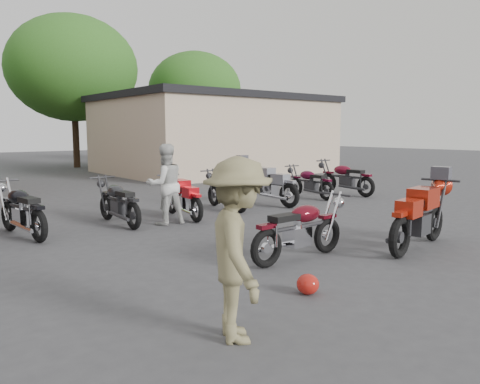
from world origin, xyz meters
TOP-DOWN VIEW (x-y plane):
  - ground at (0.00, 0.00)m, footprint 90.00×90.00m
  - stucco_building at (8.50, 15.00)m, footprint 10.00×8.00m
  - tree_2 at (4.00, 22.00)m, footprint 7.04×7.04m
  - tree_3 at (12.00, 22.00)m, footprint 6.08×6.08m
  - vintage_motorcycle at (0.09, 0.72)m, footprint 1.93×0.66m
  - sportbike at (2.23, -0.08)m, footprint 2.30×1.12m
  - helmet at (-1.00, -0.48)m, footprint 0.35×0.35m
  - person_light at (-0.16, 4.59)m, footprint 0.93×0.76m
  - person_tan at (-2.48, -0.92)m, footprint 1.14×1.35m
  - row_bike_2 at (-2.97, 5.28)m, footprint 0.91×2.08m
  - row_bike_3 at (-0.99, 5.22)m, footprint 0.63×1.91m
  - row_bike_4 at (0.54, 5.03)m, footprint 0.83×1.92m
  - row_bike_5 at (2.09, 5.38)m, footprint 0.81×1.92m
  - row_bike_6 at (3.44, 5.27)m, footprint 0.89×2.20m
  - row_bike_7 at (5.35, 5.43)m, footprint 0.68×1.85m
  - row_bike_8 at (6.81, 5.23)m, footprint 0.72×2.08m

SIDE VIEW (x-z plane):
  - ground at x=0.00m, z-range 0.00..0.00m
  - helmet at x=-1.00m, z-range 0.00..0.26m
  - row_bike_7 at x=5.35m, z-range 0.00..1.06m
  - row_bike_4 at x=0.54m, z-range 0.00..1.08m
  - row_bike_5 at x=2.09m, z-range 0.00..1.08m
  - row_bike_3 at x=-0.99m, z-range 0.00..1.11m
  - vintage_motorcycle at x=0.09m, z-range 0.00..1.11m
  - row_bike_2 at x=-2.97m, z-range 0.00..1.17m
  - row_bike_8 at x=6.81m, z-range 0.00..1.20m
  - row_bike_6 at x=3.44m, z-range 0.00..1.25m
  - sportbike at x=2.23m, z-range 0.00..1.28m
  - person_light at x=-0.16m, z-range 0.00..1.78m
  - person_tan at x=-2.48m, z-range 0.00..1.82m
  - stucco_building at x=8.50m, z-range 0.00..3.50m
  - tree_3 at x=12.00m, z-range 0.00..7.60m
  - tree_2 at x=4.00m, z-range 0.00..8.80m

